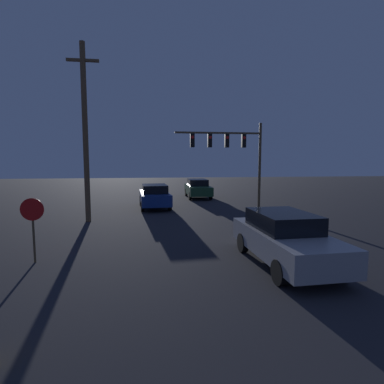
{
  "coord_description": "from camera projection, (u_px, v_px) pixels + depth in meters",
  "views": [
    {
      "loc": [
        -1.92,
        1.36,
        3.25
      ],
      "look_at": [
        0.0,
        15.65,
        1.75
      ],
      "focal_mm": 28.0,
      "sensor_mm": 36.0,
      "label": 1
    }
  ],
  "objects": [
    {
      "name": "car_near",
      "position": [
        285.0,
        238.0,
        9.4
      ],
      "size": [
        2.1,
        4.74,
        1.63
      ],
      "rotation": [
        0.0,
        0.0,
        3.18
      ],
      "color": "#99999E",
      "rests_on": "ground_plane"
    },
    {
      "name": "car_mid",
      "position": [
        154.0,
        196.0,
        20.79
      ],
      "size": [
        2.23,
        4.8,
        1.63
      ],
      "rotation": [
        0.0,
        0.0,
        0.07
      ],
      "color": "navy",
      "rests_on": "ground_plane"
    },
    {
      "name": "car_far",
      "position": [
        198.0,
        188.0,
        26.56
      ],
      "size": [
        1.99,
        4.68,
        1.63
      ],
      "rotation": [
        0.0,
        0.0,
        3.14
      ],
      "color": "#1E4728",
      "rests_on": "ground_plane"
    },
    {
      "name": "traffic_signal_mast",
      "position": [
        233.0,
        148.0,
        20.23
      ],
      "size": [
        5.95,
        0.3,
        5.82
      ],
      "color": "brown",
      "rests_on": "ground_plane"
    },
    {
      "name": "stop_sign",
      "position": [
        33.0,
        218.0,
        9.44
      ],
      "size": [
        0.72,
        0.07,
        2.09
      ],
      "color": "brown",
      "rests_on": "ground_plane"
    },
    {
      "name": "utility_pole",
      "position": [
        85.0,
        131.0,
        15.66
      ],
      "size": [
        1.62,
        0.28,
        9.31
      ],
      "color": "brown",
      "rests_on": "ground_plane"
    }
  ]
}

